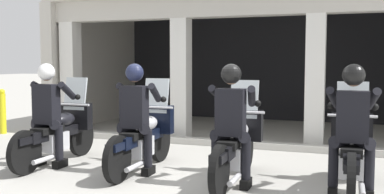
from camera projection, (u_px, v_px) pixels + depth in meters
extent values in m
plane|color=#A8A59E|center=(238.00, 140.00, 9.10)|extent=(80.00, 80.00, 0.00)
cube|color=black|center=(275.00, 67.00, 12.23)|extent=(9.09, 0.24, 2.93)
cube|color=#BCB7AD|center=(245.00, 5.00, 8.60)|extent=(9.09, 0.36, 0.44)
cube|color=#BCB7AD|center=(263.00, 1.00, 10.27)|extent=(9.09, 4.32, 0.16)
cube|color=#BCB7AD|center=(98.00, 67.00, 11.89)|extent=(0.30, 4.32, 2.93)
cube|color=silver|center=(71.00, 78.00, 10.07)|extent=(0.35, 0.36, 2.49)
cube|color=silver|center=(181.00, 79.00, 9.17)|extent=(0.35, 0.36, 2.49)
cube|color=silver|center=(315.00, 81.00, 8.26)|extent=(0.35, 0.36, 2.49)
cube|color=#B7B5AD|center=(238.00, 144.00, 8.34)|extent=(8.69, 0.24, 0.12)
cylinder|color=black|center=(81.00, 137.00, 7.58)|extent=(0.09, 0.64, 0.64)
cylinder|color=black|center=(25.00, 153.00, 6.26)|extent=(0.09, 0.64, 0.64)
cube|color=black|center=(81.00, 125.00, 7.56)|extent=(0.14, 0.44, 0.08)
cube|color=silver|center=(54.00, 141.00, 6.87)|extent=(0.28, 0.44, 0.28)
cube|color=black|center=(55.00, 133.00, 6.90)|extent=(0.18, 1.24, 0.16)
ellipsoid|color=black|center=(64.00, 120.00, 7.10)|extent=(0.26, 0.48, 0.22)
cube|color=black|center=(48.00, 130.00, 6.73)|extent=(0.24, 0.52, 0.10)
cube|color=black|center=(27.00, 140.00, 6.30)|extent=(0.16, 0.48, 0.10)
cylinder|color=silver|center=(79.00, 124.00, 7.50)|extent=(0.05, 0.24, 0.53)
cube|color=black|center=(77.00, 116.00, 7.43)|extent=(0.52, 0.16, 0.44)
sphere|color=silver|center=(80.00, 114.00, 7.52)|extent=(0.18, 0.18, 0.18)
cube|color=silver|center=(76.00, 94.00, 7.38)|extent=(0.40, 0.14, 0.54)
cylinder|color=silver|center=(73.00, 105.00, 7.32)|extent=(0.62, 0.04, 0.04)
cylinder|color=silver|center=(46.00, 159.00, 6.51)|extent=(0.07, 0.55, 0.07)
cube|color=black|center=(46.00, 104.00, 6.68)|extent=(0.36, 0.22, 0.60)
cube|color=black|center=(51.00, 102.00, 6.79)|extent=(0.05, 0.02, 0.32)
sphere|color=tan|center=(46.00, 74.00, 6.66)|extent=(0.21, 0.21, 0.21)
sphere|color=silver|center=(46.00, 72.00, 6.66)|extent=(0.26, 0.26, 0.26)
cylinder|color=black|center=(55.00, 125.00, 6.68)|extent=(0.26, 0.29, 0.17)
cylinder|color=black|center=(59.00, 143.00, 6.68)|extent=(0.12, 0.12, 0.53)
cube|color=black|center=(60.00, 164.00, 6.71)|extent=(0.11, 0.26, 0.12)
cylinder|color=black|center=(40.00, 124.00, 6.77)|extent=(0.26, 0.29, 0.17)
cylinder|color=black|center=(37.00, 141.00, 6.81)|extent=(0.12, 0.12, 0.53)
cube|color=black|center=(38.00, 162.00, 6.85)|extent=(0.11, 0.26, 0.12)
cylinder|color=black|center=(67.00, 91.00, 6.81)|extent=(0.19, 0.48, 0.31)
sphere|color=black|center=(78.00, 97.00, 7.00)|extent=(0.09, 0.09, 0.09)
cylinder|color=black|center=(44.00, 90.00, 6.95)|extent=(0.19, 0.48, 0.31)
sphere|color=black|center=(50.00, 96.00, 7.17)|extent=(0.09, 0.09, 0.09)
cylinder|color=black|center=(160.00, 141.00, 7.14)|extent=(0.09, 0.64, 0.64)
cylinder|color=black|center=(117.00, 159.00, 5.83)|extent=(0.09, 0.64, 0.64)
cube|color=black|center=(160.00, 129.00, 7.13)|extent=(0.14, 0.44, 0.08)
cube|color=silver|center=(139.00, 147.00, 6.43)|extent=(0.28, 0.44, 0.28)
cube|color=black|center=(141.00, 137.00, 6.47)|extent=(0.18, 1.24, 0.16)
ellipsoid|color=#B2B2B7|center=(147.00, 123.00, 6.66)|extent=(0.26, 0.48, 0.22)
cube|color=black|center=(135.00, 135.00, 6.30)|extent=(0.24, 0.52, 0.10)
cube|color=black|center=(119.00, 145.00, 5.87)|extent=(0.16, 0.48, 0.10)
cylinder|color=silver|center=(159.00, 127.00, 7.07)|extent=(0.05, 0.24, 0.53)
cube|color=black|center=(157.00, 119.00, 7.00)|extent=(0.52, 0.16, 0.44)
sphere|color=silver|center=(160.00, 117.00, 7.09)|extent=(0.18, 0.18, 0.18)
cube|color=silver|center=(156.00, 96.00, 6.95)|extent=(0.40, 0.14, 0.54)
cylinder|color=silver|center=(154.00, 107.00, 6.89)|extent=(0.62, 0.04, 0.04)
cylinder|color=silver|center=(136.00, 166.00, 6.08)|extent=(0.07, 0.55, 0.07)
cube|color=black|center=(134.00, 107.00, 6.25)|extent=(0.36, 0.22, 0.60)
cube|color=black|center=(138.00, 105.00, 6.36)|extent=(0.05, 0.02, 0.32)
sphere|color=#936B51|center=(135.00, 75.00, 6.23)|extent=(0.21, 0.21, 0.21)
sphere|color=#191E38|center=(135.00, 73.00, 6.23)|extent=(0.26, 0.26, 0.26)
cylinder|color=black|center=(144.00, 129.00, 6.24)|extent=(0.26, 0.29, 0.17)
cylinder|color=black|center=(148.00, 148.00, 6.24)|extent=(0.12, 0.12, 0.53)
cube|color=black|center=(148.00, 171.00, 6.28)|extent=(0.11, 0.26, 0.12)
cylinder|color=black|center=(126.00, 128.00, 6.34)|extent=(0.26, 0.29, 0.17)
cylinder|color=black|center=(123.00, 147.00, 6.38)|extent=(0.12, 0.12, 0.53)
cube|color=black|center=(123.00, 168.00, 6.41)|extent=(0.11, 0.26, 0.12)
cylinder|color=black|center=(155.00, 93.00, 6.37)|extent=(0.19, 0.48, 0.31)
sphere|color=black|center=(163.00, 99.00, 6.57)|extent=(0.09, 0.09, 0.09)
cylinder|color=black|center=(128.00, 92.00, 6.52)|extent=(0.19, 0.48, 0.31)
sphere|color=black|center=(132.00, 98.00, 6.74)|extent=(0.09, 0.09, 0.09)
cylinder|color=black|center=(246.00, 150.00, 6.48)|extent=(0.09, 0.64, 0.64)
cylinder|color=black|center=(219.00, 172.00, 5.17)|extent=(0.09, 0.64, 0.64)
cube|color=black|center=(246.00, 136.00, 6.47)|extent=(0.14, 0.44, 0.08)
cube|color=silver|center=(233.00, 156.00, 5.78)|extent=(0.28, 0.44, 0.28)
cube|color=black|center=(234.00, 146.00, 5.81)|extent=(0.18, 1.24, 0.16)
ellipsoid|color=#B2B2B7|center=(238.00, 130.00, 6.01)|extent=(0.26, 0.48, 0.22)
cube|color=black|center=(231.00, 143.00, 5.64)|extent=(0.24, 0.52, 0.10)
cube|color=black|center=(221.00, 156.00, 5.21)|extent=(0.16, 0.48, 0.10)
cylinder|color=silver|center=(245.00, 134.00, 6.41)|extent=(0.05, 0.24, 0.53)
cube|color=black|center=(244.00, 125.00, 6.34)|extent=(0.52, 0.16, 0.44)
sphere|color=silver|center=(246.00, 123.00, 6.43)|extent=(0.18, 0.18, 0.18)
cube|color=silver|center=(244.00, 99.00, 6.29)|extent=(0.40, 0.14, 0.54)
cylinder|color=silver|center=(243.00, 112.00, 6.23)|extent=(0.62, 0.04, 0.04)
cylinder|color=silver|center=(235.00, 178.00, 5.42)|extent=(0.07, 0.55, 0.07)
cube|color=black|center=(231.00, 112.00, 5.59)|extent=(0.36, 0.22, 0.60)
cube|color=#14193F|center=(233.00, 110.00, 5.70)|extent=(0.05, 0.02, 0.32)
sphere|color=tan|center=(231.00, 76.00, 5.57)|extent=(0.21, 0.21, 0.21)
sphere|color=black|center=(231.00, 74.00, 5.57)|extent=(0.26, 0.26, 0.26)
cylinder|color=black|center=(242.00, 137.00, 5.58)|extent=(0.26, 0.29, 0.17)
cylinder|color=black|center=(246.00, 159.00, 5.59)|extent=(0.12, 0.12, 0.53)
cube|color=black|center=(246.00, 183.00, 5.62)|extent=(0.11, 0.26, 0.12)
cylinder|color=black|center=(220.00, 136.00, 5.68)|extent=(0.26, 0.29, 0.17)
cylinder|color=black|center=(216.00, 156.00, 5.72)|extent=(0.12, 0.12, 0.53)
cube|color=black|center=(216.00, 181.00, 5.76)|extent=(0.11, 0.26, 0.12)
cylinder|color=black|center=(252.00, 96.00, 5.72)|extent=(0.19, 0.48, 0.31)
sphere|color=black|center=(258.00, 104.00, 5.91)|extent=(0.09, 0.09, 0.09)
cylinder|color=black|center=(219.00, 96.00, 5.86)|extent=(0.19, 0.48, 0.31)
sphere|color=black|center=(220.00, 102.00, 6.08)|extent=(0.09, 0.09, 0.09)
cylinder|color=black|center=(351.00, 156.00, 6.04)|extent=(0.09, 0.64, 0.64)
cylinder|color=black|center=(351.00, 182.00, 4.72)|extent=(0.09, 0.64, 0.64)
cube|color=black|center=(351.00, 141.00, 6.02)|extent=(0.14, 0.44, 0.08)
cube|color=silver|center=(351.00, 164.00, 5.33)|extent=(0.28, 0.44, 0.28)
cube|color=black|center=(351.00, 153.00, 5.37)|extent=(0.18, 1.24, 0.16)
ellipsoid|color=black|center=(352.00, 136.00, 5.56)|extent=(0.26, 0.48, 0.22)
cube|color=black|center=(352.00, 150.00, 5.19)|extent=(0.24, 0.52, 0.10)
cube|color=black|center=(351.00, 165.00, 4.77)|extent=(0.16, 0.48, 0.10)
cylinder|color=silver|center=(351.00, 139.00, 5.96)|extent=(0.05, 0.24, 0.53)
cube|color=black|center=(352.00, 130.00, 5.89)|extent=(0.52, 0.16, 0.44)
sphere|color=silver|center=(352.00, 127.00, 5.99)|extent=(0.18, 0.18, 0.18)
cube|color=silver|center=(352.00, 102.00, 5.85)|extent=(0.40, 0.14, 0.54)
cylinder|color=silver|center=(352.00, 116.00, 5.78)|extent=(0.62, 0.04, 0.04)
cylinder|color=silver|center=(362.00, 189.00, 4.98)|extent=(0.07, 0.55, 0.07)
cube|color=black|center=(353.00, 117.00, 5.14)|extent=(0.36, 0.22, 0.60)
cube|color=#591414|center=(353.00, 114.00, 5.25)|extent=(0.05, 0.02, 0.32)
sphere|color=#936B51|center=(354.00, 78.00, 5.12)|extent=(0.21, 0.21, 0.21)
sphere|color=black|center=(354.00, 75.00, 5.12)|extent=(0.26, 0.26, 0.26)
cylinder|color=black|center=(365.00, 143.00, 5.14)|extent=(0.26, 0.29, 0.17)
cylinder|color=black|center=(369.00, 167.00, 5.14)|extent=(0.12, 0.12, 0.53)
cube|color=black|center=(368.00, 194.00, 5.17)|extent=(0.11, 0.26, 0.12)
cylinder|color=black|center=(339.00, 142.00, 5.23)|extent=(0.26, 0.29, 0.17)
cylinder|color=black|center=(333.00, 164.00, 5.27)|extent=(0.12, 0.12, 0.53)
cube|color=black|center=(333.00, 191.00, 5.31)|extent=(0.11, 0.26, 0.12)
cylinder|color=black|center=(372.00, 99.00, 5.27)|extent=(0.19, 0.48, 0.31)
sphere|color=black|center=(375.00, 107.00, 5.46)|extent=(0.09, 0.09, 0.09)
cylinder|color=black|center=(334.00, 98.00, 5.41)|extent=(0.19, 0.48, 0.31)
sphere|color=black|center=(331.00, 106.00, 5.63)|extent=(0.09, 0.09, 0.09)
cylinder|color=yellow|center=(3.00, 114.00, 9.87)|extent=(0.14, 0.14, 0.90)
sphere|color=yellow|center=(2.00, 92.00, 9.83)|extent=(0.13, 0.13, 0.13)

